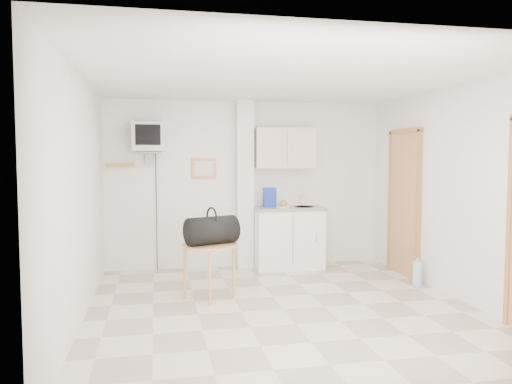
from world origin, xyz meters
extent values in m
plane|color=beige|center=(0.00, 0.00, 0.00)|extent=(4.50, 4.50, 0.00)
cube|color=white|center=(0.00, 2.25, 1.25)|extent=(4.20, 0.04, 2.50)
cube|color=white|center=(0.00, -2.25, 1.25)|extent=(4.20, 0.04, 2.50)
cube|color=white|center=(-2.10, 0.00, 1.25)|extent=(0.04, 4.50, 2.50)
cube|color=white|center=(2.10, 0.00, 1.25)|extent=(0.04, 4.50, 2.50)
cube|color=white|center=(0.00, 0.00, 2.50)|extent=(4.20, 4.50, 0.04)
cube|color=white|center=(-0.05, 2.14, 1.25)|extent=(0.25, 0.22, 2.50)
cube|color=#DB7657|center=(-0.65, 2.23, 1.50)|extent=(0.36, 0.03, 0.30)
cube|color=silver|center=(-0.65, 2.22, 1.50)|extent=(0.28, 0.01, 0.22)
cube|color=#A67946|center=(-1.85, 2.22, 1.55)|extent=(0.40, 0.05, 0.06)
cube|color=white|center=(-0.32, 2.24, 0.95)|extent=(0.15, 0.02, 0.08)
cylinder|color=#A67946|center=(-2.00, 2.16, 1.54)|extent=(0.02, 0.08, 0.02)
cylinder|color=#A67946|center=(-1.90, 2.16, 1.54)|extent=(0.02, 0.08, 0.02)
cylinder|color=#A67946|center=(-1.80, 2.16, 1.54)|extent=(0.02, 0.08, 0.02)
cylinder|color=#A67946|center=(-1.70, 2.16, 1.54)|extent=(0.02, 0.08, 0.02)
cube|color=#9A6432|center=(2.08, 1.25, 1.00)|extent=(0.04, 0.75, 2.00)
cube|color=olive|center=(2.07, 1.25, 1.00)|extent=(0.06, 0.87, 2.06)
cube|color=white|center=(0.58, 1.98, 0.44)|extent=(1.00, 0.55, 0.88)
cube|color=gray|center=(0.58, 1.98, 0.90)|extent=(1.03, 0.58, 0.04)
cylinder|color=#B7B7BA|center=(0.83, 1.98, 0.90)|extent=(0.30, 0.30, 0.05)
cylinder|color=#B7B7BA|center=(0.83, 2.12, 1.00)|extent=(0.02, 0.02, 0.16)
cylinder|color=#B7B7BA|center=(0.83, 2.06, 1.07)|extent=(0.02, 0.13, 0.02)
cube|color=beige|center=(0.55, 2.09, 1.80)|extent=(0.90, 0.32, 0.60)
cube|color=#1B2DB1|center=(0.31, 2.04, 1.06)|extent=(0.19, 0.07, 0.29)
cylinder|color=white|center=(0.50, 1.94, 0.93)|extent=(0.22, 0.22, 0.01)
sphere|color=tan|center=(0.50, 1.94, 0.97)|extent=(0.11, 0.11, 0.11)
cube|color=slate|center=(-1.45, 2.09, 1.73)|extent=(0.36, 0.32, 0.02)
cube|color=slate|center=(-1.45, 2.22, 1.65)|extent=(0.10, 0.06, 0.20)
cube|color=#B9B9BC|center=(-1.45, 2.02, 1.95)|extent=(0.44, 0.42, 0.40)
cube|color=black|center=(-1.45, 1.80, 1.97)|extent=(0.34, 0.02, 0.28)
cylinder|color=black|center=(-1.35, 2.23, 0.86)|extent=(0.01, 0.01, 1.73)
cylinder|color=#A67946|center=(-0.75, 0.59, 0.63)|extent=(0.65, 0.65, 0.03)
cylinder|color=#A67946|center=(-0.46, 0.56, 0.31)|extent=(0.04, 0.04, 0.62)
cylinder|color=#A67946|center=(-0.72, 0.87, 0.31)|extent=(0.04, 0.04, 0.62)
cylinder|color=#A67946|center=(-1.03, 0.62, 0.31)|extent=(0.04, 0.04, 0.62)
cylinder|color=#A67946|center=(-0.78, 0.30, 0.31)|extent=(0.04, 0.04, 0.62)
cylinder|color=black|center=(-0.72, 0.57, 0.81)|extent=(0.67, 0.53, 0.33)
torus|color=black|center=(-0.72, 0.57, 0.96)|extent=(0.11, 0.24, 0.25)
cylinder|color=#A8CCDC|center=(1.98, 0.68, 0.16)|extent=(0.12, 0.12, 0.31)
cylinder|color=#A8CCDC|center=(1.98, 0.68, 0.33)|extent=(0.04, 0.04, 0.04)
camera|label=1|loc=(-1.35, -5.19, 1.66)|focal=35.00mm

